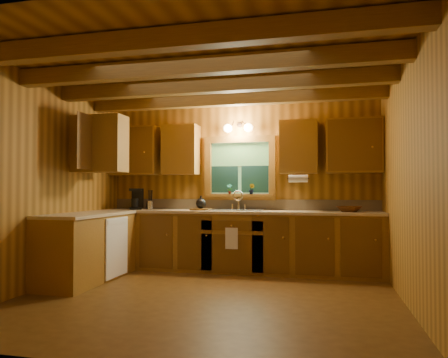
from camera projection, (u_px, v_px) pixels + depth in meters
The scene contains 20 objects.
room at pixel (208, 182), 4.70m from camera, with size 4.20×4.20×4.20m.
ceiling_beams at pixel (208, 77), 4.73m from camera, with size 4.20×2.54×0.18m.
base_cabinets at pixel (198, 244), 6.03m from camera, with size 4.20×2.22×0.86m.
countertop at pixel (200, 212), 6.05m from camera, with size 4.20×2.24×0.04m.
backsplash at pixel (240, 204), 6.52m from camera, with size 4.20×0.02×0.16m, color tan.
dishwasher_panel at pixel (117, 247), 5.67m from camera, with size 0.02×0.60×0.80m, color white.
upper_cabinets at pixel (197, 148), 6.22m from camera, with size 4.19×1.77×0.78m.
window at pixel (240, 169), 6.52m from camera, with size 1.12×0.08×1.00m.
window_sill at pixel (239, 196), 6.46m from camera, with size 1.06×0.14×0.04m, color brown.
wall_sconce at pixel (238, 128), 6.42m from camera, with size 0.45×0.21×0.17m.
paper_towel_roll at pixel (298, 179), 5.97m from camera, with size 0.11×0.11×0.27m, color white.
dish_towel at pixel (232, 238), 5.90m from camera, with size 0.18×0.01×0.30m, color white.
sink at pixel (236, 213), 6.24m from camera, with size 0.82×0.48×0.43m.
coffee_maker at pixel (136, 199), 6.62m from camera, with size 0.19×0.24×0.33m.
utensil_crock at pixel (150, 205), 6.59m from camera, with size 0.11×0.11×0.31m.
cutting_board at pixel (201, 209), 6.31m from camera, with size 0.29×0.21×0.03m, color brown.
teakettle at pixel (201, 203), 6.31m from camera, with size 0.15×0.15×0.19m.
wicker_basket at pixel (349, 209), 5.81m from camera, with size 0.33×0.33×0.08m, color #48230C.
potted_plant_left at pixel (229, 189), 6.49m from camera, with size 0.09×0.06×0.16m, color brown.
potted_plant_right at pixel (252, 189), 6.41m from camera, with size 0.09×0.07×0.16m, color brown.
Camera 1 is at (1.26, -4.53, 1.20)m, focal length 33.49 mm.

